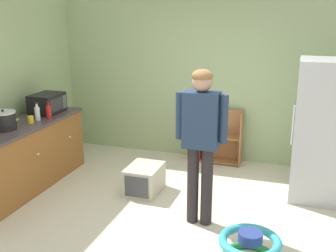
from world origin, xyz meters
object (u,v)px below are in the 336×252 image
object	(u,v)px
standing_person	(201,133)
refrigerator	(323,131)
kitchen_counter	(18,159)
bookshelf	(214,139)
crock_pot	(4,121)
pet_carrier	(144,179)
clear_bottle	(37,113)
banana_bunch	(15,120)
baby_walker	(250,247)
yellow_cup	(31,120)
microwave	(47,103)
ketchup_bottle	(49,112)

from	to	relation	value
standing_person	refrigerator	bearing A→B (deg)	40.90
kitchen_counter	bookshelf	xyz separation A→B (m)	(2.21, 1.90, -0.08)
refrigerator	crock_pot	size ratio (longest dim) A/B	5.92
pet_carrier	crock_pot	size ratio (longest dim) A/B	1.84
clear_bottle	banana_bunch	bearing A→B (deg)	-138.96
baby_walker	clear_bottle	world-z (taller)	clear_bottle
refrigerator	pet_carrier	distance (m)	2.37
pet_carrier	yellow_cup	world-z (taller)	yellow_cup
kitchen_counter	bookshelf	distance (m)	2.92
refrigerator	clear_bottle	size ratio (longest dim) A/B	7.24
kitchen_counter	microwave	size ratio (longest dim) A/B	4.86
banana_bunch	bookshelf	bearing A→B (deg)	36.65
microwave	yellow_cup	distance (m)	0.57
microwave	yellow_cup	world-z (taller)	microwave
microwave	crock_pot	distance (m)	0.91
bookshelf	yellow_cup	xyz separation A→B (m)	(-2.12, -1.70, 0.58)
standing_person	microwave	xyz separation A→B (m)	(-2.48, 0.82, -0.03)
baby_walker	ketchup_bottle	size ratio (longest dim) A/B	2.46
baby_walker	yellow_cup	bearing A→B (deg)	164.15
microwave	clear_bottle	size ratio (longest dim) A/B	1.95
pet_carrier	ketchup_bottle	world-z (taller)	ketchup_bottle
bookshelf	crock_pot	xyz separation A→B (m)	(-2.25, -2.06, 0.65)
bookshelf	microwave	bearing A→B (deg)	-152.64
kitchen_counter	pet_carrier	xyz separation A→B (m)	(1.58, 0.49, -0.27)
microwave	clear_bottle	distance (m)	0.41
pet_carrier	clear_bottle	bearing A→B (deg)	-174.79
standing_person	crock_pot	bearing A→B (deg)	-178.02
microwave	banana_bunch	xyz separation A→B (m)	(-0.11, -0.59, -0.11)
bookshelf	banana_bunch	size ratio (longest dim) A/B	5.45
banana_bunch	yellow_cup	size ratio (longest dim) A/B	1.64
banana_bunch	pet_carrier	bearing A→B (deg)	10.78
refrigerator	standing_person	distance (m)	1.72
ketchup_bottle	yellow_cup	bearing A→B (deg)	-112.01
microwave	banana_bunch	bearing A→B (deg)	-100.56
crock_pot	baby_walker	bearing A→B (deg)	-9.07
banana_bunch	yellow_cup	world-z (taller)	yellow_cup
baby_walker	banana_bunch	xyz separation A→B (m)	(-3.24, 0.82, 0.77)
kitchen_counter	yellow_cup	size ratio (longest dim) A/B	24.53
microwave	refrigerator	bearing A→B (deg)	4.59
standing_person	baby_walker	xyz separation A→B (m)	(0.64, -0.59, -0.91)
banana_bunch	ketchup_bottle	xyz separation A→B (m)	(0.32, 0.30, 0.07)
bookshelf	microwave	distance (m)	2.59
standing_person	clear_bottle	xyz separation A→B (m)	(-2.38, 0.42, -0.07)
pet_carrier	microwave	bearing A→B (deg)	170.71
baby_walker	kitchen_counter	bearing A→B (deg)	168.14
refrigerator	banana_bunch	xyz separation A→B (m)	(-3.89, -0.89, 0.04)
baby_walker	ketchup_bottle	world-z (taller)	ketchup_bottle
crock_pot	clear_bottle	world-z (taller)	crock_pot
clear_bottle	pet_carrier	bearing A→B (deg)	5.21
crock_pot	yellow_cup	bearing A→B (deg)	70.27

